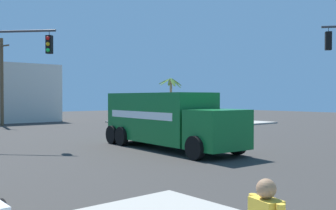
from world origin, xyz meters
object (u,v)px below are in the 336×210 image
at_px(delivery_truck, 167,119).
at_px(utility_pole, 2,81).
at_px(vending_machine_red, 169,112).
at_px(palm_tree_far, 171,91).

bearing_deg(delivery_truck, utility_pole, 93.46).
distance_m(vending_machine_red, palm_tree_far, 3.01).
distance_m(delivery_truck, utility_pole, 21.50).
height_order(delivery_truck, palm_tree_far, palm_tree_far).
bearing_deg(vending_machine_red, delivery_truck, -131.04).
distance_m(delivery_truck, palm_tree_far, 22.33).
bearing_deg(delivery_truck, vending_machine_red, 48.96).
height_order(vending_machine_red, palm_tree_far, palm_tree_far).
xyz_separation_m(vending_machine_red, palm_tree_far, (1.52, 1.41, 2.18)).
xyz_separation_m(palm_tree_far, utility_pole, (-16.07, 4.66, 0.82)).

